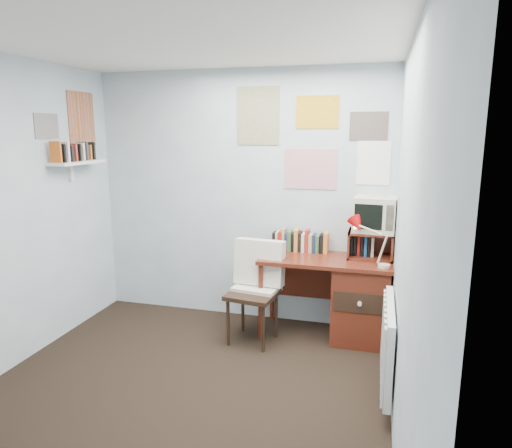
{
  "coord_description": "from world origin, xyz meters",
  "views": [
    {
      "loc": [
        1.33,
        -2.6,
        1.92
      ],
      "look_at": [
        0.35,
        1.02,
        1.14
      ],
      "focal_mm": 32.0,
      "sensor_mm": 36.0,
      "label": 1
    }
  ],
  "objects": [
    {
      "name": "desk_chair",
      "position": [
        0.28,
        1.18,
        0.45
      ],
      "size": [
        0.52,
        0.5,
        0.9
      ],
      "primitive_type": "cube",
      "rotation": [
        0.0,
        0.0,
        -0.14
      ],
      "color": "black",
      "rests_on": "ground"
    },
    {
      "name": "book_row",
      "position": [
        0.66,
        1.66,
        0.87
      ],
      "size": [
        0.6,
        0.14,
        0.22
      ],
      "primitive_type": "cube",
      "color": "#5F2415",
      "rests_on": "desk"
    },
    {
      "name": "radiator",
      "position": [
        1.46,
        0.55,
        0.42
      ],
      "size": [
        0.09,
        0.8,
        0.6
      ],
      "primitive_type": "cube",
      "color": "white",
      "rests_on": "right_wall"
    },
    {
      "name": "crt_tv",
      "position": [
        1.32,
        1.61,
        1.18
      ],
      "size": [
        0.4,
        0.37,
        0.35
      ],
      "primitive_type": "cube",
      "rotation": [
        0.0,
        0.0,
        -0.1
      ],
      "color": "beige",
      "rests_on": "tv_riser"
    },
    {
      "name": "posters_left",
      "position": [
        -1.49,
        1.1,
        2.0
      ],
      "size": [
        0.01,
        0.7,
        0.6
      ],
      "primitive_type": "cube",
      "color": "white",
      "rests_on": "left_wall"
    },
    {
      "name": "wall_shelf",
      "position": [
        -1.4,
        1.1,
        1.62
      ],
      "size": [
        0.2,
        0.62,
        0.24
      ],
      "primitive_type": "cube",
      "color": "white",
      "rests_on": "left_wall"
    },
    {
      "name": "right_wall",
      "position": [
        1.5,
        0.0,
        1.25
      ],
      "size": [
        0.02,
        3.5,
        2.5
      ],
      "primitive_type": "cube",
      "color": "silver",
      "rests_on": "ground"
    },
    {
      "name": "ceiling",
      "position": [
        0.0,
        0.0,
        2.5
      ],
      "size": [
        3.0,
        3.5,
        0.02
      ],
      "primitive_type": "cube",
      "color": "white",
      "rests_on": "back_wall"
    },
    {
      "name": "back_wall",
      "position": [
        0.0,
        1.75,
        1.25
      ],
      "size": [
        3.0,
        0.02,
        2.5
      ],
      "primitive_type": "cube",
      "color": "silver",
      "rests_on": "ground"
    },
    {
      "name": "desk_lamp",
      "position": [
        1.41,
        1.31,
        0.95
      ],
      "size": [
        0.29,
        0.26,
        0.37
      ],
      "primitive_type": "cube",
      "rotation": [
        0.0,
        0.0,
        0.14
      ],
      "color": "red",
      "rests_on": "desk"
    },
    {
      "name": "ground",
      "position": [
        0.0,
        0.0,
        0.0
      ],
      "size": [
        3.5,
        3.5,
        0.0
      ],
      "primitive_type": "plane",
      "color": "black",
      "rests_on": "ground"
    },
    {
      "name": "tv_riser",
      "position": [
        1.29,
        1.59,
        0.89
      ],
      "size": [
        0.4,
        0.3,
        0.25
      ],
      "primitive_type": "cube",
      "color": "#5F2415",
      "rests_on": "desk"
    },
    {
      "name": "posters_back",
      "position": [
        0.7,
        1.74,
        1.85
      ],
      "size": [
        1.2,
        0.01,
        0.9
      ],
      "primitive_type": "cube",
      "color": "white",
      "rests_on": "back_wall"
    },
    {
      "name": "desk",
      "position": [
        1.17,
        1.48,
        0.41
      ],
      "size": [
        1.2,
        0.55,
        0.76
      ],
      "color": "#5F2415",
      "rests_on": "ground"
    }
  ]
}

